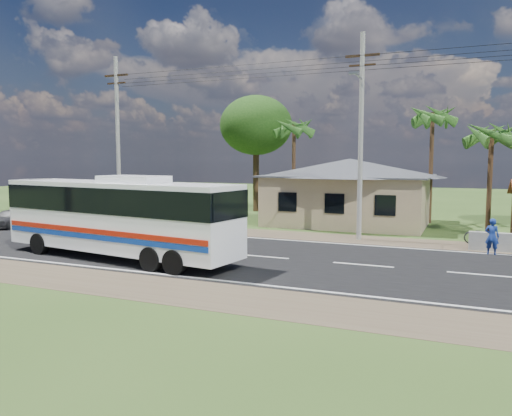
% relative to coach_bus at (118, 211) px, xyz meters
% --- Properties ---
extents(ground, '(120.00, 120.00, 0.00)m').
position_rel_coach_bus_xyz_m(ground, '(5.64, 2.89, -2.10)').
color(ground, '#2A4518').
rests_on(ground, ground).
extents(road, '(120.00, 16.00, 0.03)m').
position_rel_coach_bus_xyz_m(road, '(5.64, 2.89, -2.09)').
color(road, black).
rests_on(road, ground).
extents(house, '(12.40, 10.00, 5.00)m').
position_rel_coach_bus_xyz_m(house, '(6.64, 15.89, 0.54)').
color(house, tan).
rests_on(house, ground).
extents(utility_poles, '(32.80, 2.22, 11.00)m').
position_rel_coach_bus_xyz_m(utility_poles, '(8.30, 9.37, 3.66)').
color(utility_poles, '#9E9E99').
rests_on(utility_poles, ground).
extents(palm_near, '(2.80, 2.80, 6.70)m').
position_rel_coach_bus_xyz_m(palm_near, '(15.14, 13.89, 3.61)').
color(palm_near, '#47301E').
rests_on(palm_near, ground).
extents(palm_mid, '(2.80, 2.80, 8.20)m').
position_rel_coach_bus_xyz_m(palm_mid, '(11.64, 18.39, 5.06)').
color(palm_mid, '#47301E').
rests_on(palm_mid, ground).
extents(palm_far, '(2.80, 2.80, 7.70)m').
position_rel_coach_bus_xyz_m(palm_far, '(1.64, 18.89, 4.57)').
color(palm_far, '#47301E').
rests_on(palm_far, ground).
extents(tree_behind_house, '(6.00, 6.00, 9.61)m').
position_rel_coach_bus_xyz_m(tree_behind_house, '(-2.36, 20.89, 5.01)').
color(tree_behind_house, '#47301E').
rests_on(tree_behind_house, ground).
extents(coach_bus, '(12.07, 4.11, 3.68)m').
position_rel_coach_bus_xyz_m(coach_bus, '(0.00, 0.00, 0.00)').
color(coach_bus, white).
rests_on(coach_bus, ground).
extents(motorcycle, '(1.88, 0.67, 0.98)m').
position_rel_coach_bus_xyz_m(motorcycle, '(14.85, 10.36, -1.61)').
color(motorcycle, black).
rests_on(motorcycle, ground).
extents(person, '(0.69, 0.53, 1.69)m').
position_rel_coach_bus_xyz_m(person, '(15.12, 7.50, -1.26)').
color(person, navy).
rests_on(person, ground).
extents(small_car, '(2.45, 3.76, 1.19)m').
position_rel_coach_bus_xyz_m(small_car, '(-13.07, 5.59, -1.51)').
color(small_car, '#2B2B2D').
rests_on(small_car, ground).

